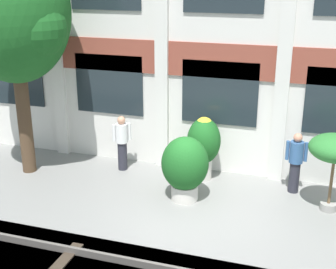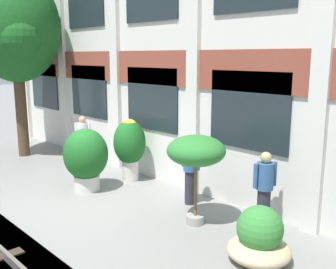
{
  "view_description": "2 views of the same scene",
  "coord_description": "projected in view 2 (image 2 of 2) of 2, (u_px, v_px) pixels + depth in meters",
  "views": [
    {
      "loc": [
        2.35,
        -9.42,
        5.34
      ],
      "look_at": [
        -1.04,
        1.17,
        1.39
      ],
      "focal_mm": 50.0,
      "sensor_mm": 36.0,
      "label": 1
    },
    {
      "loc": [
        8.12,
        -4.62,
        3.42
      ],
      "look_at": [
        1.47,
        1.64,
        1.58
      ],
      "focal_mm": 42.0,
      "sensor_mm": 36.0,
      "label": 2
    }
  ],
  "objects": [
    {
      "name": "potted_plant_glazed_jar",
      "position": [
        130.0,
        144.0,
        10.77
      ],
      "size": [
        0.89,
        0.89,
        1.73
      ],
      "color": "beige",
      "rests_on": "ground"
    },
    {
      "name": "potted_plant_tall_urn",
      "position": [
        196.0,
        153.0,
        7.85
      ],
      "size": [
        1.19,
        1.19,
        1.86
      ],
      "color": "gray",
      "rests_on": "ground"
    },
    {
      "name": "resident_watching_tracks",
      "position": [
        83.0,
        139.0,
        12.41
      ],
      "size": [
        0.44,
        0.36,
        1.56
      ],
      "rotation": [
        0.0,
        0.0,
        -0.92
      ],
      "color": "#282833",
      "rests_on": "ground"
    },
    {
      "name": "ground_plane",
      "position": [
        78.0,
        198.0,
        9.58
      ],
      "size": [
        80.0,
        80.0,
        0.0
      ],
      "primitive_type": "plane",
      "color": "gray"
    },
    {
      "name": "broadleaf_tree",
      "position": [
        15.0,
        30.0,
        12.88
      ],
      "size": [
        3.03,
        2.89,
        6.19
      ],
      "color": "#4C3826",
      "rests_on": "ground"
    },
    {
      "name": "resident_near_plants",
      "position": [
        190.0,
        169.0,
        9.08
      ],
      "size": [
        0.53,
        0.34,
        1.57
      ],
      "rotation": [
        0.0,
        0.0,
        -1.53
      ],
      "color": "#282833",
      "rests_on": "ground"
    },
    {
      "name": "potted_plant_fluted_column",
      "position": [
        86.0,
        157.0,
        10.03
      ],
      "size": [
        1.14,
        1.14,
        1.61
      ],
      "color": "beige",
      "rests_on": "ground"
    },
    {
      "name": "apartment_facade",
      "position": [
        158.0,
        30.0,
        10.56
      ],
      "size": [
        16.27,
        0.64,
        8.21
      ],
      "color": "silver",
      "rests_on": "ground"
    },
    {
      "name": "potted_plant_wide_bowl",
      "position": [
        259.0,
        239.0,
        6.59
      ],
      "size": [
        1.09,
        1.09,
        0.98
      ],
      "color": "tan",
      "rests_on": "ground"
    },
    {
      "name": "resident_by_doorway",
      "position": [
        264.0,
        188.0,
        7.79
      ],
      "size": [
        0.34,
        0.5,
        1.58
      ],
      "rotation": [
        0.0,
        0.0,
        -0.4
      ],
      "color": "#282833",
      "rests_on": "ground"
    }
  ]
}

